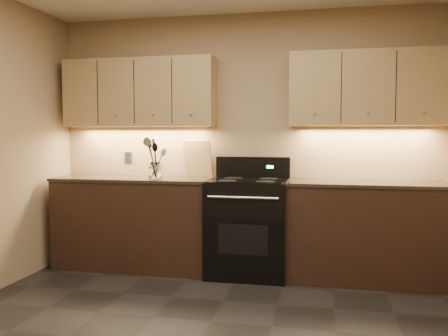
% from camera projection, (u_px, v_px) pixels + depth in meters
% --- Properties ---
extents(wall_back, '(4.00, 0.04, 2.60)m').
position_uv_depth(wall_back, '(246.00, 141.00, 4.89)').
color(wall_back, '#A1845E').
rests_on(wall_back, ground).
extents(counter_left, '(1.62, 0.62, 0.93)m').
position_uv_depth(counter_left, '(136.00, 222.00, 4.88)').
color(counter_left, black).
rests_on(counter_left, ground).
extents(counter_right, '(1.46, 0.62, 0.93)m').
position_uv_depth(counter_right, '(365.00, 231.00, 4.42)').
color(counter_right, black).
rests_on(counter_right, ground).
extents(stove, '(0.76, 0.68, 1.14)m').
position_uv_depth(stove, '(249.00, 226.00, 4.62)').
color(stove, black).
rests_on(stove, ground).
extents(upper_cab_left, '(1.60, 0.30, 0.70)m').
position_uv_depth(upper_cab_left, '(140.00, 93.00, 4.94)').
color(upper_cab_left, '#A37E51').
rests_on(upper_cab_left, wall_back).
extents(upper_cab_right, '(1.44, 0.30, 0.70)m').
position_uv_depth(upper_cab_right, '(367.00, 89.00, 4.47)').
color(upper_cab_right, '#A37E51').
rests_on(upper_cab_right, wall_back).
extents(outlet_plate, '(0.08, 0.01, 0.12)m').
position_uv_depth(outlet_plate, '(128.00, 157.00, 5.17)').
color(outlet_plate, '#B2B5BA').
rests_on(outlet_plate, wall_back).
extents(utensil_crock, '(0.18, 0.18, 0.16)m').
position_uv_depth(utensil_crock, '(155.00, 171.00, 4.70)').
color(utensil_crock, white).
rests_on(utensil_crock, counter_left).
extents(cutting_board, '(0.32, 0.15, 0.38)m').
position_uv_depth(cutting_board, '(198.00, 158.00, 4.96)').
color(cutting_board, tan).
rests_on(cutting_board, counter_left).
extents(wooden_spoon, '(0.18, 0.12, 0.30)m').
position_uv_depth(wooden_spoon, '(152.00, 162.00, 4.71)').
color(wooden_spoon, tan).
rests_on(wooden_spoon, utensil_crock).
extents(black_spoon, '(0.07, 0.10, 0.34)m').
position_uv_depth(black_spoon, '(156.00, 160.00, 4.73)').
color(black_spoon, black).
rests_on(black_spoon, utensil_crock).
extents(black_turner, '(0.17, 0.10, 0.38)m').
position_uv_depth(black_turner, '(156.00, 159.00, 4.68)').
color(black_turner, black).
rests_on(black_turner, utensil_crock).
extents(steel_spatula, '(0.17, 0.16, 0.41)m').
position_uv_depth(steel_spatula, '(158.00, 157.00, 4.71)').
color(steel_spatula, silver).
rests_on(steel_spatula, utensil_crock).
extents(steel_skimmer, '(0.19, 0.11, 0.40)m').
position_uv_depth(steel_skimmer, '(157.00, 158.00, 4.68)').
color(steel_skimmer, silver).
rests_on(steel_skimmer, utensil_crock).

